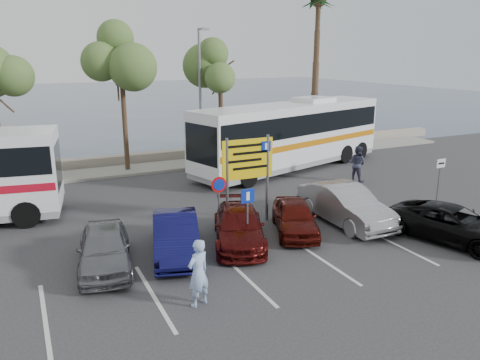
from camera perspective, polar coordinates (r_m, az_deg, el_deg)
name	(u,v)px	position (r m, az deg, el deg)	size (l,w,h in m)	color
ground	(263,257)	(16.23, 2.80, -9.37)	(120.00, 120.00, 0.00)	#2F2F31
kerb_strip	(153,168)	(28.66, -10.58, 1.49)	(44.00, 2.40, 0.15)	gray
seawall	(144,158)	(30.50, -11.60, 2.69)	(48.00, 0.80, 0.60)	gray
sea	(68,101)	(73.61, -20.22, 9.04)	(140.00, 140.00, 0.00)	#3A465D
tree_mid	(120,55)	(27.53, -14.37, 14.56)	(3.20, 3.20, 8.00)	#382619
tree_right	(220,63)	(29.35, -2.42, 14.06)	(3.20, 3.20, 7.40)	#382619
palm_tree	(318,3)	(32.89, 9.55, 20.46)	(4.80, 4.80, 11.20)	#382619
street_lamp_right	(201,90)	(28.41, -4.83, 10.82)	(0.45, 1.15, 8.01)	slate
direction_sign	(248,166)	(18.57, 0.95, 1.77)	(2.20, 0.12, 3.60)	slate
sign_no_stop	(219,197)	(17.44, -2.59, -2.06)	(0.60, 0.08, 2.35)	slate
sign_parking	(248,210)	(16.26, 0.92, -3.74)	(0.50, 0.07, 2.25)	slate
sign_taxi	(439,176)	(22.85, 23.14, 0.49)	(0.50, 0.07, 2.20)	slate
lane_markings	(246,276)	(14.96, 0.73, -11.59)	(12.02, 4.20, 0.01)	silver
coach_bus_right	(291,137)	(28.04, 6.20, 5.22)	(13.60, 6.44, 4.16)	white
car_silver_a	(104,248)	(15.81, -16.22, -7.95)	(1.63, 4.06, 1.38)	slate
car_blue	(176,235)	(16.30, -7.84, -6.70)	(1.49, 4.29, 1.41)	#0E0E43
car_maroon	(239,226)	(17.14, -0.15, -5.69)	(1.77, 4.36, 1.27)	#490D0C
car_red	(295,217)	(18.23, 6.70, -4.47)	(1.51, 3.76, 1.28)	#4B0F0A
suv_black	(453,224)	(19.00, 24.50, -4.92)	(2.18, 4.73, 1.31)	black
car_silver_b	(345,205)	(19.52, 12.70, -2.95)	(1.67, 4.78, 1.58)	#96969C
pedestrian_near	(198,273)	(13.02, -5.12, -11.21)	(0.71, 0.46, 1.94)	#9BB5E2
pedestrian_far	(357,164)	(26.06, 14.08, 1.95)	(0.95, 0.74, 1.95)	#33354D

